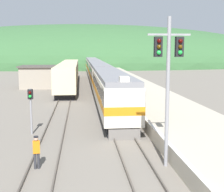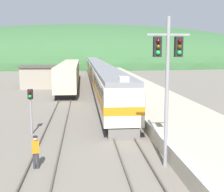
{
  "view_description": "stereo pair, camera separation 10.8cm",
  "coord_description": "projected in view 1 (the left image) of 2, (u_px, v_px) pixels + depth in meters",
  "views": [
    {
      "loc": [
        -2.93,
        -8.87,
        6.16
      ],
      "look_at": [
        -0.38,
        16.6,
        2.37
      ],
      "focal_mm": 50.0,
      "sensor_mm": 36.0,
      "label": 1
    },
    {
      "loc": [
        -2.82,
        -8.88,
        6.16
      ],
      "look_at": [
        -0.38,
        16.6,
        2.37
      ],
      "focal_mm": 50.0,
      "sensor_mm": 36.0,
      "label": 2
    }
  ],
  "objects": [
    {
      "name": "express_train_lead_car",
      "position": [
        111.0,
        91.0,
        30.52
      ],
      "size": [
        2.86,
        19.58,
        4.37
      ],
      "color": "black",
      "rests_on": "ground"
    },
    {
      "name": "carriage_second",
      "position": [
        99.0,
        74.0,
        51.54
      ],
      "size": [
        2.85,
        20.9,
        4.01
      ],
      "color": "black",
      "rests_on": "ground"
    },
    {
      "name": "track_siding",
      "position": [
        73.0,
        74.0,
        78.33
      ],
      "size": [
        1.52,
        180.0,
        0.16
      ],
      "color": "#4C443D",
      "rests_on": "ground"
    },
    {
      "name": "carriage_fifth",
      "position": [
        89.0,
        61.0,
        115.85
      ],
      "size": [
        2.85,
        20.9,
        4.01
      ],
      "color": "black",
      "rests_on": "ground"
    },
    {
      "name": "track_worker",
      "position": [
        36.0,
        150.0,
        16.17
      ],
      "size": [
        0.39,
        0.27,
        1.76
      ],
      "color": "#2D2D33",
      "rests_on": "ground"
    },
    {
      "name": "siding_train",
      "position": [
        69.0,
        74.0,
        54.07
      ],
      "size": [
        2.9,
        34.5,
        3.99
      ],
      "color": "black",
      "rests_on": "ground"
    },
    {
      "name": "signal_post_siding",
      "position": [
        31.0,
        102.0,
        22.6
      ],
      "size": [
        0.36,
        0.42,
        3.39
      ],
      "color": "gray",
      "rests_on": "ground"
    },
    {
      "name": "carriage_third",
      "position": [
        93.0,
        67.0,
        72.98
      ],
      "size": [
        2.85,
        20.9,
        4.01
      ],
      "color": "black",
      "rests_on": "ground"
    },
    {
      "name": "carriage_fourth",
      "position": [
        90.0,
        63.0,
        94.42
      ],
      "size": [
        2.85,
        20.9,
        4.01
      ],
      "color": "black",
      "rests_on": "ground"
    },
    {
      "name": "track_main",
      "position": [
        93.0,
        74.0,
        78.82
      ],
      "size": [
        1.52,
        180.0,
        0.16
      ],
      "color": "#4C443D",
      "rests_on": "ground"
    },
    {
      "name": "platform",
      "position": [
        123.0,
        80.0,
        59.57
      ],
      "size": [
        6.61,
        140.0,
        1.0
      ],
      "color": "#B2A893",
      "rests_on": "ground"
    },
    {
      "name": "station_shed",
      "position": [
        39.0,
        77.0,
        51.19
      ],
      "size": [
        6.08,
        5.66,
        3.62
      ],
      "color": "gray",
      "rests_on": "ground"
    },
    {
      "name": "signal_mast_main",
      "position": [
        168.0,
        70.0,
        15.96
      ],
      "size": [
        2.2,
        0.42,
        7.83
      ],
      "color": "gray",
      "rests_on": "ground"
    },
    {
      "name": "distant_hills",
      "position": [
        88.0,
        65.0,
        130.99
      ],
      "size": [
        179.64,
        80.84,
        32.86
      ],
      "color": "#335B33",
      "rests_on": "ground"
    }
  ]
}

